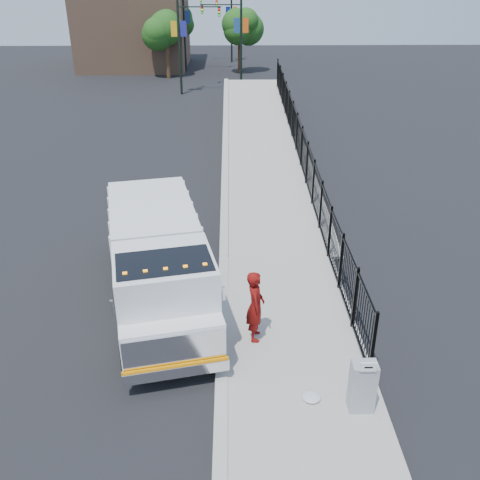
{
  "coord_description": "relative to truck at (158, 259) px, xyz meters",
  "views": [
    {
      "loc": [
        0.26,
        -11.91,
        8.91
      ],
      "look_at": [
        0.52,
        2.0,
        1.78
      ],
      "focal_mm": 40.0,
      "sensor_mm": 36.0,
      "label": 1
    }
  ],
  "objects": [
    {
      "name": "light_pole_2",
      "position": [
        -1.81,
        39.87,
        2.85
      ],
      "size": [
        3.77,
        0.22,
        8.0
      ],
      "color": "black",
      "rests_on": "ground"
    },
    {
      "name": "ramp",
      "position": [
        3.94,
        14.61,
        -1.51
      ],
      "size": [
        3.95,
        24.06,
        3.19
      ],
      "primitive_type": "cube",
      "rotation": [
        0.06,
        0.0,
        0.0
      ],
      "color": "#9E998E",
      "rests_on": "ground"
    },
    {
      "name": "tree_0",
      "position": [
        -3.39,
        35.99,
        2.46
      ],
      "size": [
        3.05,
        3.05,
        5.52
      ],
      "color": "#382314",
      "rests_on": "ground"
    },
    {
      "name": "truck",
      "position": [
        0.0,
        0.0,
        0.0
      ],
      "size": [
        4.07,
        8.18,
        2.68
      ],
      "rotation": [
        0.0,
        0.0,
        0.21
      ],
      "color": "black",
      "rests_on": "ground"
    },
    {
      "name": "building",
      "position": [
        -7.18,
        42.61,
        2.49
      ],
      "size": [
        10.0,
        10.0,
        8.0
      ],
      "primitive_type": "cube",
      "color": "#8C664C",
      "rests_on": "ground"
    },
    {
      "name": "sidewalk",
      "position": [
        3.74,
        -3.39,
        -1.45
      ],
      "size": [
        3.55,
        12.0,
        0.12
      ],
      "primitive_type": "cube",
      "color": "#9E998E",
      "rests_on": "ground"
    },
    {
      "name": "light_pole_1",
      "position": [
        2.7,
        31.84,
        2.85
      ],
      "size": [
        3.78,
        0.22,
        8.0
      ],
      "color": "black",
      "rests_on": "ground"
    },
    {
      "name": "tree_1",
      "position": [
        3.02,
        38.71,
        2.44
      ],
      "size": [
        2.66,
        2.66,
        5.33
      ],
      "color": "#382314",
      "rests_on": "ground"
    },
    {
      "name": "iron_fence",
      "position": [
        5.37,
        10.61,
        -0.61
      ],
      "size": [
        0.1,
        28.0,
        1.8
      ],
      "primitive_type": "cube",
      "color": "black",
      "rests_on": "ground"
    },
    {
      "name": "light_pole_0",
      "position": [
        -1.4,
        29.33,
        2.85
      ],
      "size": [
        3.78,
        0.22,
        8.0
      ],
      "color": "black",
      "rests_on": "ground"
    },
    {
      "name": "worker",
      "position": [
        2.69,
        -1.83,
        -0.39
      ],
      "size": [
        0.48,
        0.73,
        1.99
      ],
      "primitive_type": "imported",
      "rotation": [
        0.0,
        0.0,
        1.56
      ],
      "color": "maroon",
      "rests_on": "sidewalk"
    },
    {
      "name": "light_pole_3",
      "position": [
        1.99,
        45.17,
        2.85
      ],
      "size": [
        3.78,
        0.22,
        8.0
      ],
      "color": "black",
      "rests_on": "ground"
    },
    {
      "name": "utility_cabinet",
      "position": [
        4.92,
        -4.44,
        -0.77
      ],
      "size": [
        0.55,
        0.4,
        1.25
      ],
      "primitive_type": "cube",
      "color": "gray",
      "rests_on": "sidewalk"
    },
    {
      "name": "ground",
      "position": [
        1.82,
        -1.39,
        -1.51
      ],
      "size": [
        120.0,
        120.0,
        0.0
      ],
      "primitive_type": "plane",
      "color": "black",
      "rests_on": "ground"
    },
    {
      "name": "debris",
      "position": [
        3.88,
        -4.14,
        -1.34
      ],
      "size": [
        0.42,
        0.42,
        0.1
      ],
      "primitive_type": "ellipsoid",
      "color": "silver",
      "rests_on": "sidewalk"
    },
    {
      "name": "arrow_sign",
      "position": [
        4.92,
        -4.66,
        -0.03
      ],
      "size": [
        0.35,
        0.04,
        0.22
      ],
      "primitive_type": "cube",
      "color": "white",
      "rests_on": "utility_cabinet"
    },
    {
      "name": "curb",
      "position": [
        1.82,
        -3.39,
        -1.43
      ],
      "size": [
        0.3,
        12.0,
        0.16
      ],
      "primitive_type": "cube",
      "color": "#ADAAA3",
      "rests_on": "ground"
    },
    {
      "name": "tree_2",
      "position": [
        -3.03,
        46.1,
        2.44
      ],
      "size": [
        2.67,
        2.67,
        5.33
      ],
      "color": "#382314",
      "rests_on": "ground"
    }
  ]
}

